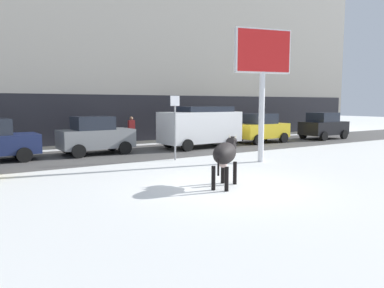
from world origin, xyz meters
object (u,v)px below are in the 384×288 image
Objects in this scene: billboard at (263,59)px; car_black_hatchback at (324,126)px; car_yellow_hatchback at (261,128)px; street_sign at (175,122)px; cow_black at (225,154)px; pedestrian_by_cars at (0,137)px; pedestrian_near_billboard at (132,131)px; car_grey_hatchback at (95,135)px; car_white_van at (201,126)px.

billboard reaches higher than car_black_hatchback.
street_sign is at bearing -157.65° from car_yellow_hatchback.
car_yellow_hatchback is at bearing 47.30° from billboard.
street_sign is (1.28, 5.32, 0.68)m from cow_black.
pedestrian_by_cars is at bearing 137.32° from street_sign.
car_black_hatchback reaches higher than pedestrian_near_billboard.
car_grey_hatchback is at bearing -29.08° from pedestrian_by_cars.
billboard is at bearing -41.72° from pedestrian_by_cars.
street_sign reaches higher than cow_black.
car_yellow_hatchback reaches higher than cow_black.
car_grey_hatchback is 2.06× the size of pedestrian_by_cars.
pedestrian_near_billboard is 0.61× the size of street_sign.
street_sign is (-2.88, 2.37, -2.64)m from billboard.
car_yellow_hatchback is 8.85m from street_sign.
billboard is (4.16, 2.95, 3.32)m from cow_black.
billboard reaches higher than car_grey_hatchback.
pedestrian_by_cars is at bearing 171.35° from car_black_hatchback.
pedestrian_near_billboard is (-13.16, 3.04, -0.05)m from car_black_hatchback.
car_grey_hatchback is at bearing 175.39° from car_white_van.
street_sign reaches higher than car_black_hatchback.
cow_black is 0.49× the size of car_black_hatchback.
car_yellow_hatchback is 1.00× the size of car_black_hatchback.
pedestrian_near_billboard is at bearing 161.81° from car_yellow_hatchback.
car_yellow_hatchback is (10.56, -0.32, 0.00)m from car_grey_hatchback.
pedestrian_near_billboard is (2.82, 2.22, -0.05)m from car_grey_hatchback.
street_sign is at bearing -42.68° from pedestrian_by_cars.
street_sign is (2.40, -3.68, 0.74)m from car_grey_hatchback.
pedestrian_near_billboard is at bearing 138.41° from car_white_van.
car_white_van is at bearing 60.93° from cow_black.
car_black_hatchback is (15.98, -0.82, 0.00)m from car_grey_hatchback.
billboard is 9.28m from pedestrian_near_billboard.
billboard reaches higher than car_yellow_hatchback.
cow_black is at bearing -98.64° from pedestrian_near_billboard.
pedestrian_by_cars is (-6.82, 0.00, 0.00)m from pedestrian_near_billboard.
car_grey_hatchback is at bearing 178.25° from car_yellow_hatchback.
car_yellow_hatchback is at bearing 22.35° from street_sign.
car_white_van reaches higher than cow_black.
street_sign is (6.40, -5.90, 0.79)m from pedestrian_by_cars.
cow_black is at bearing -137.42° from car_yellow_hatchback.
cow_black is 0.49× the size of car_yellow_hatchback.
pedestrian_near_billboard and pedestrian_by_cars have the same top height.
car_grey_hatchback is 5.89m from car_white_van.
pedestrian_by_cars is (-3.99, 2.22, -0.05)m from car_grey_hatchback.
pedestrian_by_cars is 8.74m from street_sign.
street_sign reaches higher than car_yellow_hatchback.
car_grey_hatchback is 2.06× the size of pedestrian_near_billboard.
car_black_hatchback is 2.06× the size of pedestrian_near_billboard.
pedestrian_by_cars is 0.61× the size of street_sign.
cow_black is 1.02× the size of pedestrian_by_cars.
car_grey_hatchback reaches higher than pedestrian_by_cars.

